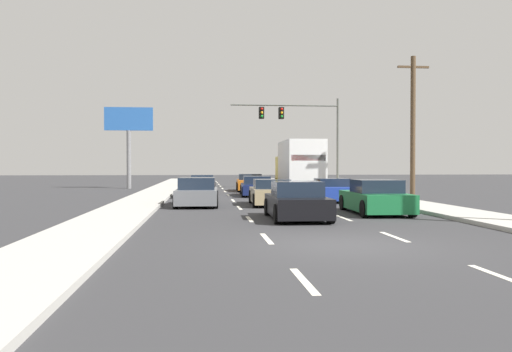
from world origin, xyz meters
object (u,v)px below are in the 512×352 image
(box_truck, at_px, (299,164))
(car_green, at_px, (375,198))
(utility_pole_mid, at_px, (413,125))
(roadside_billboard, at_px, (129,131))
(car_gray, at_px, (197,193))
(car_blue, at_px, (332,191))
(car_navy, at_px, (256,187))
(car_orange, at_px, (250,183))
(car_black, at_px, (297,202))
(car_tan, at_px, (271,193))
(car_white, at_px, (198,188))
(car_silver, at_px, (202,184))
(traffic_signal_mast, at_px, (295,121))

(box_truck, height_order, car_green, box_truck)
(utility_pole_mid, height_order, roadside_billboard, utility_pole_mid)
(car_gray, bearing_deg, car_blue, 18.84)
(car_navy, bearing_deg, car_orange, 88.72)
(car_gray, distance_m, car_black, 7.43)
(car_orange, relative_size, car_tan, 1.11)
(car_gray, relative_size, utility_pole_mid, 0.56)
(car_white, bearing_deg, car_silver, 87.57)
(car_navy, height_order, utility_pole_mid, utility_pole_mid)
(car_silver, bearing_deg, car_blue, -59.01)
(box_truck, relative_size, utility_pole_mid, 1.04)
(car_gray, relative_size, car_navy, 0.95)
(car_white, xyz_separation_m, car_green, (7.05, -11.90, 0.05))
(car_silver, relative_size, car_gray, 0.98)
(car_silver, relative_size, car_white, 0.96)
(box_truck, bearing_deg, car_silver, 157.44)
(car_silver, xyz_separation_m, car_gray, (-0.25, -13.70, 0.05))
(car_orange, height_order, car_navy, car_orange)
(utility_pole_mid, bearing_deg, traffic_signal_mast, 105.81)
(traffic_signal_mast, bearing_deg, car_black, -99.90)
(car_green, bearing_deg, car_navy, 105.11)
(car_silver, height_order, car_white, car_silver)
(car_silver, xyz_separation_m, car_navy, (3.36, -5.71, 0.00))
(car_silver, relative_size, car_navy, 0.93)
(car_orange, xyz_separation_m, box_truck, (3.08, -3.22, 1.44))
(car_white, bearing_deg, utility_pole_mid, -16.40)
(car_green, xyz_separation_m, traffic_signal_mast, (0.84, 22.89, 4.95))
(car_orange, bearing_deg, roadside_billboard, 151.61)
(car_orange, relative_size, utility_pole_mid, 0.58)
(car_silver, bearing_deg, car_green, -69.75)
(car_tan, height_order, car_blue, car_tan)
(car_blue, xyz_separation_m, roadside_billboard, (-12.80, 16.92, 4.19))
(box_truck, xyz_separation_m, roadside_billboard, (-12.60, 8.36, 2.72))
(car_orange, relative_size, box_truck, 0.56)
(car_tan, relative_size, box_truck, 0.50)
(traffic_signal_mast, relative_size, roadside_billboard, 1.35)
(box_truck, bearing_deg, roadside_billboard, 146.42)
(traffic_signal_mast, bearing_deg, car_navy, -112.59)
(box_truck, bearing_deg, car_black, -100.63)
(car_navy, bearing_deg, car_black, -90.24)
(car_tan, distance_m, car_blue, 4.20)
(box_truck, relative_size, car_green, 1.88)
(car_tan, xyz_separation_m, car_blue, (3.52, 2.29, -0.01))
(car_silver, relative_size, car_blue, 1.08)
(car_black, xyz_separation_m, box_truck, (3.28, 17.49, 1.43))
(car_orange, bearing_deg, utility_pole_mid, -51.88)
(car_gray, xyz_separation_m, box_truck, (6.83, 10.96, 1.41))
(car_orange, relative_size, traffic_signal_mast, 0.51)
(car_silver, height_order, utility_pole_mid, utility_pole_mid)
(car_orange, relative_size, car_blue, 1.13)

